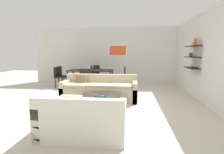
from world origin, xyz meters
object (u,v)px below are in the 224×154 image
dining_chair_foot (86,78)px  wine_glass_right_near (106,68)px  dining_chair_head (95,73)px  decorative_bowl (100,97)px  dining_table (91,71)px  wine_glass_left_near (74,67)px  wine_glass_right_far (107,67)px  dining_chair_right_near (122,76)px  dining_chair_left_near (59,75)px  loveseat_white (83,120)px  dining_chair_left_far (62,74)px  sofa_beige (100,90)px  wine_glass_foot (89,68)px  coffee_table (98,105)px  dining_chair_right_far (122,75)px  wine_glass_head (92,66)px

dining_chair_foot → wine_glass_right_near: (0.71, 0.73, 0.35)m
dining_chair_head → wine_glass_right_near: bearing=-52.8°
decorative_bowl → dining_table: bearing=106.5°
wine_glass_left_near → wine_glass_right_far: bearing=8.4°
dining_chair_foot → wine_glass_left_near: size_ratio=5.24×
dining_chair_foot → wine_glass_left_near: wine_glass_left_near is taller
dining_chair_right_near → dining_chair_left_near: 2.76m
loveseat_white → dining_chair_head: size_ratio=1.72×
dining_chair_head → dining_chair_left_far: (-1.38, -0.64, 0.00)m
sofa_beige → decorative_bowl: 1.36m
loveseat_white → dining_chair_foot: 3.96m
dining_table → wine_glass_right_near: 0.74m
decorative_bowl → wine_glass_right_far: (-0.30, 3.54, 0.46)m
dining_chair_right_near → wine_glass_right_near: size_ratio=6.22×
decorative_bowl → wine_glass_foot: (-1.01, 3.07, 0.45)m
dining_chair_right_near → wine_glass_left_near: size_ratio=5.24×
loveseat_white → dining_table: loveseat_white is taller
dining_chair_left_near → coffee_table: bearing=-53.6°
sofa_beige → wine_glass_right_near: size_ratio=16.65×
sofa_beige → wine_glass_left_near: wine_glass_left_near is taller
dining_chair_right_near → dining_chair_left_near: (-2.76, 0.00, 0.00)m
dining_chair_right_far → wine_glass_right_near: bearing=-156.0°
decorative_bowl → wine_glass_right_near: wine_glass_right_near is taller
dining_chair_right_far → wine_glass_left_near: bearing=-171.9°
dining_chair_left_near → sofa_beige: bearing=-41.7°
wine_glass_right_far → decorative_bowl: bearing=-85.1°
dining_chair_head → wine_glass_head: 0.60m
dining_chair_foot → dining_chair_left_near: 1.52m
dining_table → wine_glass_head: wine_glass_head is taller
wine_glass_right_far → sofa_beige: bearing=-88.5°
dining_table → decorative_bowl: bearing=-73.5°
dining_chair_foot → sofa_beige: bearing=-58.9°
dining_table → dining_chair_right_far: bearing=7.9°
dining_chair_left_far → wine_glass_right_near: size_ratio=6.22×
dining_chair_foot → wine_glass_left_near: 1.08m
sofa_beige → coffee_table: 1.27m
decorative_bowl → wine_glass_right_near: 3.37m
wine_glass_head → wine_glass_right_near: (0.71, -0.47, -0.03)m
dining_chair_right_far → wine_glass_head: size_ratio=4.67×
dining_chair_left_far → wine_glass_head: size_ratio=4.67×
dining_chair_right_far → decorative_bowl: bearing=-95.7°
sofa_beige → wine_glass_left_near: bearing=126.5°
dining_chair_right_near → dining_chair_right_far: same height
coffee_table → wine_glass_right_near: size_ratio=7.68×
dining_chair_right_near → dining_chair_head: same height
dining_chair_left_near → wine_glass_left_near: (0.67, 0.09, 0.37)m
wine_glass_right_far → coffee_table: bearing=-86.0°
coffee_table → wine_glass_head: (-0.95, 3.73, 0.69)m
wine_glass_head → loveseat_white: bearing=-79.6°
decorative_bowl → dining_chair_foot: size_ratio=0.33×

